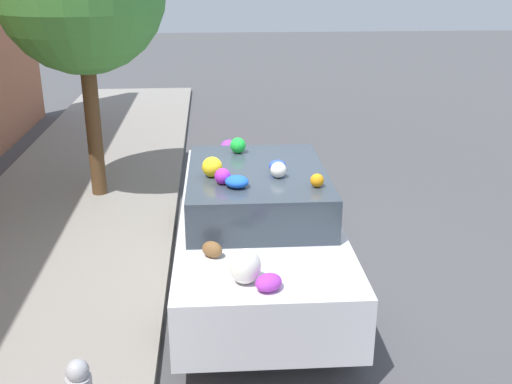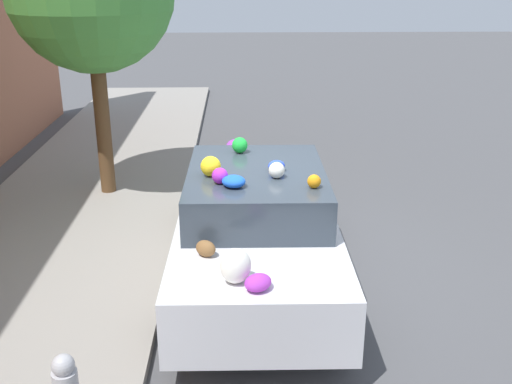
{
  "view_description": "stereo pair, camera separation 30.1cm",
  "coord_description": "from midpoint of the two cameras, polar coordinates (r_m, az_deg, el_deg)",
  "views": [
    {
      "loc": [
        -6.62,
        0.53,
        3.59
      ],
      "look_at": [
        0.0,
        0.02,
        1.1
      ],
      "focal_mm": 42.0,
      "sensor_mm": 36.0,
      "label": 1
    },
    {
      "loc": [
        -6.63,
        0.23,
        3.59
      ],
      "look_at": [
        0.0,
        0.02,
        1.1
      ],
      "focal_mm": 42.0,
      "sensor_mm": 36.0,
      "label": 2
    }
  ],
  "objects": [
    {
      "name": "sidewalk_curb",
      "position": [
        7.86,
        -21.28,
        -7.7
      ],
      "size": [
        24.0,
        3.2,
        0.11
      ],
      "color": "gray",
      "rests_on": "ground"
    },
    {
      "name": "art_car",
      "position": [
        7.19,
        -1.19,
        -2.71
      ],
      "size": [
        4.61,
        1.85,
        1.66
      ],
      "rotation": [
        0.0,
        0.0,
        -0.01
      ],
      "color": "silver",
      "rests_on": "ground"
    },
    {
      "name": "ground_plane",
      "position": [
        7.55,
        -1.03,
        -7.85
      ],
      "size": [
        60.0,
        60.0,
        0.0
      ],
      "primitive_type": "plane",
      "color": "#4C4C4F"
    }
  ]
}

